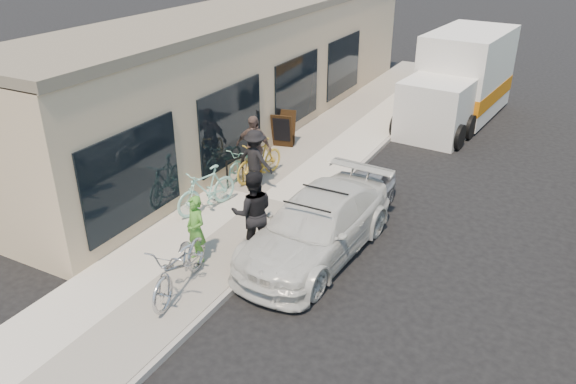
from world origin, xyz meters
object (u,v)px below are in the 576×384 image
at_px(man_standing, 253,213).
at_px(bystander_b, 254,148).
at_px(bike_rack, 235,169).
at_px(sedan_silver, 361,195).
at_px(sedan_white, 317,226).
at_px(bystander_a, 255,159).
at_px(moving_truck, 460,82).
at_px(tandem_bike, 180,265).
at_px(cruiser_bike_c, 259,160).
at_px(woman_rider, 196,229).
at_px(cruiser_bike_b, 244,161).
at_px(sandwich_board, 283,129).
at_px(cruiser_bike_a, 206,189).

distance_m(man_standing, bystander_b, 3.86).
relative_size(bike_rack, man_standing, 0.42).
bearing_deg(bystander_b, sedan_silver, -7.16).
relative_size(sedan_white, bystander_a, 2.98).
height_order(moving_truck, tandem_bike, moving_truck).
distance_m(moving_truck, man_standing, 11.93).
bearing_deg(sedan_silver, bike_rack, -174.88).
height_order(sedan_white, cruiser_bike_c, sedan_white).
xyz_separation_m(tandem_bike, bystander_a, (-1.14, 4.73, 0.25)).
height_order(woman_rider, cruiser_bike_b, woman_rider).
bearing_deg(sandwich_board, cruiser_bike_a, -98.66).
bearing_deg(woman_rider, cruiser_bike_b, 129.11).
height_order(tandem_bike, cruiser_bike_b, tandem_bike).
distance_m(bike_rack, bystander_b, 0.82).
relative_size(cruiser_bike_a, bystander_b, 1.00).
bearing_deg(sedan_silver, sandwich_board, 141.18).
distance_m(cruiser_bike_a, cruiser_bike_b, 2.24).
distance_m(bystander_a, bystander_b, 0.60).
bearing_deg(bike_rack, sedan_silver, 6.92).
relative_size(moving_truck, tandem_bike, 3.02).
distance_m(sedan_silver, bystander_b, 3.35).
height_order(sedan_silver, cruiser_bike_a, cruiser_bike_a).
relative_size(woman_rider, man_standing, 0.78).
bearing_deg(cruiser_bike_a, cruiser_bike_c, 99.63).
relative_size(sedan_white, tandem_bike, 2.25).
xyz_separation_m(sedan_white, cruiser_bike_b, (-3.50, 2.59, -0.10)).
relative_size(bike_rack, moving_truck, 0.12).
relative_size(moving_truck, bystander_b, 3.56).
xyz_separation_m(cruiser_bike_b, cruiser_bike_c, (0.49, 0.04, 0.12)).
distance_m(sedan_white, cruiser_bike_a, 3.23).
bearing_deg(cruiser_bike_a, man_standing, -14.49).
xyz_separation_m(sedan_white, tandem_bike, (-1.66, -2.67, 0.03)).
distance_m(moving_truck, cruiser_bike_a, 11.33).
relative_size(tandem_bike, bystander_b, 1.18).
bearing_deg(sandwich_board, cruiser_bike_b, -100.90).
distance_m(moving_truck, bystander_b, 9.27).
bearing_deg(bystander_b, tandem_bike, -77.28).
height_order(man_standing, cruiser_bike_a, man_standing).
distance_m(sandwich_board, cruiser_bike_c, 2.60).
distance_m(sedan_white, sedan_silver, 2.32).
distance_m(sandwich_board, woman_rider, 6.97).
relative_size(sandwich_board, woman_rider, 0.74).
xyz_separation_m(sedan_silver, cruiser_bike_a, (-3.37, -1.94, 0.21)).
xyz_separation_m(man_standing, bystander_b, (-1.98, 3.31, -0.03)).
height_order(bike_rack, sedan_white, sedan_white).
height_order(bike_rack, cruiser_bike_c, cruiser_bike_c).
bearing_deg(cruiser_bike_c, man_standing, -51.13).
height_order(sedan_white, sedan_silver, sedan_white).
distance_m(sedan_silver, man_standing, 3.40).
xyz_separation_m(sedan_white, cruiser_bike_a, (-3.21, 0.37, 0.01)).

